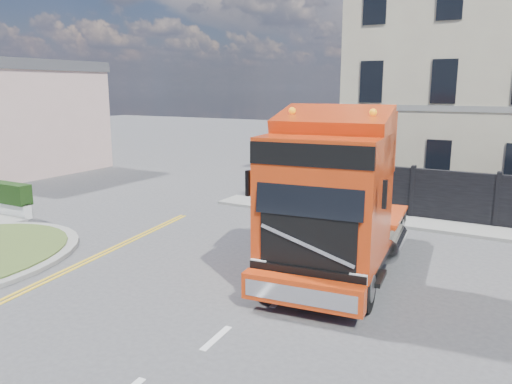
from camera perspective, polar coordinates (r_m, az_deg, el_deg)
The scene contains 6 objects.
ground at distance 14.20m, azimuth -7.28°, elevation -9.08°, with size 120.00×120.00×0.00m, color #424244.
seaside_bldg_pink at distance 34.23m, azimuth -25.91°, elevation 7.23°, with size 8.00×8.00×6.00m, color beige.
hoarding_fence at distance 20.08m, azimuth 24.53°, elevation -0.88°, with size 18.80×0.25×2.00m.
georgian_building at distance 27.19m, azimuth 25.68°, elevation 12.23°, with size 12.30×10.30×12.80m.
pavement_far at distance 19.47m, azimuth 22.45°, elevation -3.93°, with size 20.00×1.60×0.12m, color gray.
truck at distance 13.14m, azimuth 8.75°, elevation -1.73°, with size 3.53×7.69×4.46m.
Camera 1 is at (7.97, -10.61, 5.05)m, focal length 35.00 mm.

